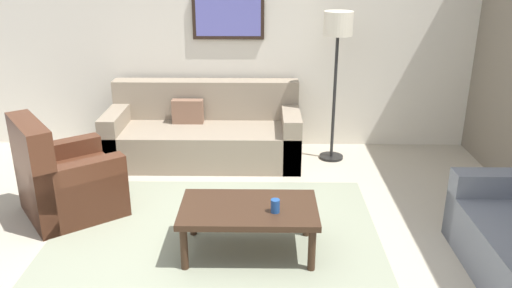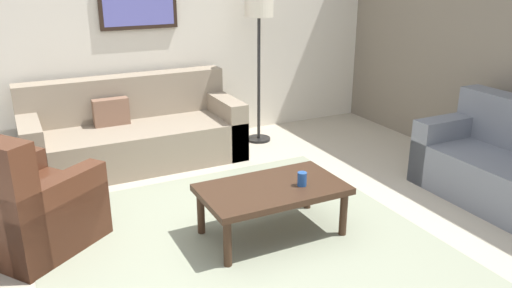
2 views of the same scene
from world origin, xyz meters
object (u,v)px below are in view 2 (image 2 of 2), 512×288
Objects in this scene: armchair_leather at (22,211)px; coffee_table at (272,192)px; couch_main at (133,134)px; lamp_standing at (259,21)px; couch_loveseat at (511,169)px; framed_artwork at (139,5)px; cup at (302,179)px.

armchair_leather reaches higher than coffee_table.
coffee_table is at bearing -19.99° from armchair_leather.
lamp_standing is (1.50, -0.02, 1.11)m from couch_main.
couch_loveseat is (2.75, -2.47, 0.01)m from couch_main.
coffee_table is 1.31× the size of framed_artwork.
armchair_leather is at bearing 165.22° from couch_loveseat.
couch_main is 20.40× the size of cup.
lamp_standing is at bearing 117.06° from couch_loveseat.
couch_main is 2.00× the size of coffee_table.
couch_loveseat is 0.86× the size of lamp_standing.
armchair_leather is 2.08m from cup.
lamp_standing is at bearing -0.64° from couch_main.
coffee_table is 0.64× the size of lamp_standing.
couch_main is at bearing 179.36° from lamp_standing.
cup is at bearing -108.46° from lamp_standing.
armchair_leather is at bearing 159.68° from cup.
cup is (-1.97, 0.31, 0.16)m from couch_loveseat.
coffee_table is 2.80m from framed_artwork.
coffee_table is (0.57, -2.07, 0.06)m from couch_main.
couch_loveseat is 4.05m from armchair_leather.
cup is (1.95, -0.72, 0.16)m from armchair_leather.
armchair_leather is at bearing -127.58° from framed_artwork.
couch_loveseat is at bearing -49.44° from framed_artwork.
coffee_table is at bearing -83.14° from framed_artwork.
couch_main is 1.29× the size of lamp_standing.
framed_artwork is at bearing 96.86° from coffee_table.
framed_artwork is (-2.48, 2.90, 1.29)m from couch_loveseat.
framed_artwork is (0.27, 0.43, 1.30)m from couch_main.
cup is at bearing -78.84° from framed_artwork.
couch_main and couch_loveseat have the same top height.
armchair_leather is 3.21m from lamp_standing.
couch_main is at bearing 105.47° from coffee_table.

